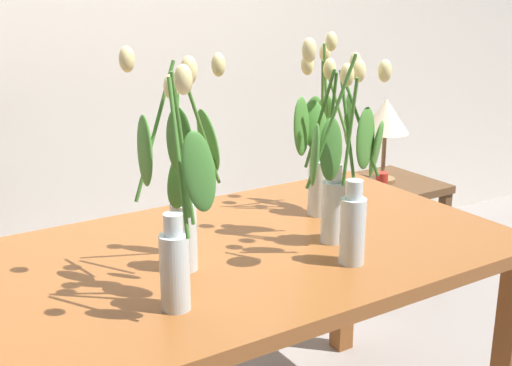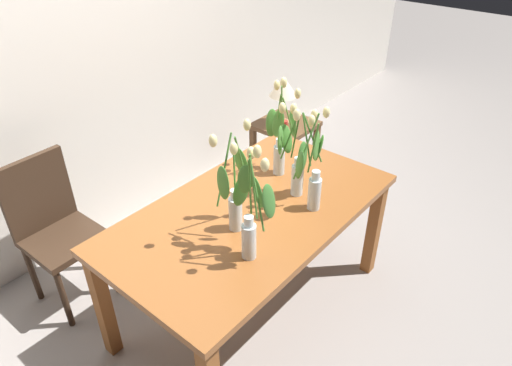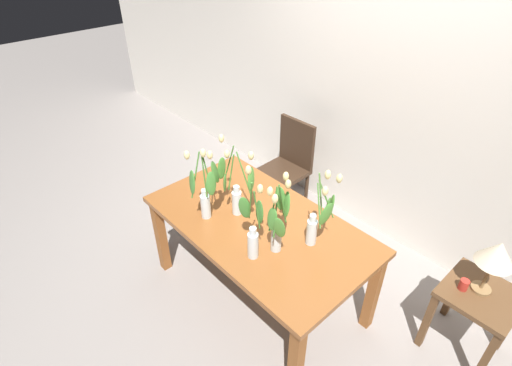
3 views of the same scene
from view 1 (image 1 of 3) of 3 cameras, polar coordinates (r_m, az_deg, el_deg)
The scene contains 10 objects.
room_wall_rear at distance 3.00m, azimuth -16.19°, elevation 14.24°, with size 9.00×0.10×2.70m, color silver.
dining_table at distance 1.89m, azimuth -1.83°, elevation -8.32°, with size 1.60×0.90×0.74m.
tulip_vase_0 at distance 1.66m, azimuth -6.47°, elevation -0.94°, with size 0.29×0.21×0.58m.
tulip_vase_1 at distance 1.72m, azimuth 7.60°, elevation -1.29°, with size 0.17×0.12×0.59m.
tulip_vase_2 at distance 1.85m, azimuth 7.00°, elevation 1.45°, with size 0.22×0.24×0.53m.
tulip_vase_3 at distance 2.11m, azimuth 5.88°, elevation 2.74°, with size 0.17×0.20×0.57m.
tulip_vase_4 at distance 1.46m, azimuth -6.49°, elevation -2.97°, with size 0.14×0.23×0.57m.
side_table at distance 3.23m, azimuth 11.28°, elevation -1.90°, with size 0.44×0.44×0.55m.
table_lamp at distance 3.13m, azimuth 11.18°, elevation 5.51°, with size 0.22×0.22×0.40m.
pillar_candle at distance 3.08m, azimuth 10.84°, elevation 0.21°, with size 0.06×0.06×0.07m, color #B72D23.
Camera 1 is at (-0.87, -1.47, 1.45)m, focal length 46.17 mm.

